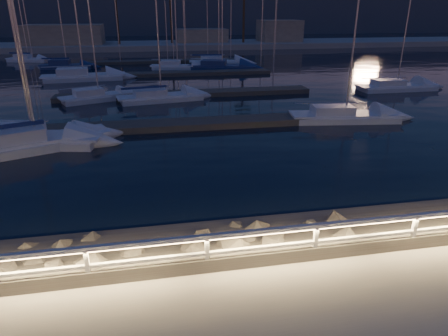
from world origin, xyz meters
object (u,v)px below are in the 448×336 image
Objects in this scene: sailboat_a at (33,141)px; sailboat_b at (30,137)px; sailboat_e at (97,96)px; sailboat_j at (82,76)px; sailboat_i at (66,65)px; sailboat_n at (176,66)px; sailboat_m at (27,59)px; guard_rail at (278,237)px; sailboat_g at (159,96)px; sailboat_l at (220,66)px; sailboat_k at (217,62)px; sailboat_h at (395,86)px; sailboat_c at (343,115)px.

sailboat_b is (-0.38, 0.93, -0.02)m from sailboat_a.
sailboat_j is (-2.69, 11.03, 0.07)m from sailboat_e.
sailboat_n is (13.89, -3.13, -0.02)m from sailboat_i.
guard_rail is at bearing -52.81° from sailboat_m.
sailboat_g is (7.49, 10.26, -0.04)m from sailboat_b.
sailboat_l is 5.64m from sailboat_n.
sailboat_l reaches higher than sailboat_k.
sailboat_j is 1.02× the size of sailboat_l.
sailboat_h is 26.33m from sailboat_n.
sailboat_h is at bearing -26.19° from sailboat_j.
sailboat_k is at bearing -0.62° from sailboat_m.
sailboat_c is 14.80m from sailboat_g.
sailboat_h is 0.89× the size of sailboat_j.
sailboat_c is at bearing 16.61° from sailboat_b.
guard_rail is at bearing -76.88° from sailboat_a.
sailboat_j is at bearing -67.23° from sailboat_i.
sailboat_g is at bearing 65.85° from sailboat_b.
sailboat_c is at bearing -35.79° from sailboat_m.
sailboat_k is at bearing 4.87° from sailboat_i.
sailboat_h is 1.12× the size of sailboat_n.
sailboat_g is 19.48m from sailboat_l.
sailboat_a reaches higher than sailboat_e.
sailboat_c is 0.88× the size of sailboat_l.
sailboat_i is (-3.94, 33.23, -0.04)m from sailboat_a.
sailboat_l reaches higher than sailboat_a.
sailboat_l is at bearing 105.50° from sailboat_c.
sailboat_m is (-10.04, 18.62, -0.07)m from sailboat_j.
sailboat_a is 1.23× the size of sailboat_m.
sailboat_b is at bearing -100.47° from sailboat_l.
guard_rail is 48.30m from sailboat_i.
guard_rail is 3.38× the size of sailboat_b.
sailboat_k is at bearing 39.25° from sailboat_n.
sailboat_h is at bearing -28.60° from sailboat_i.
sailboat_n is (-9.14, 27.59, -0.00)m from sailboat_c.
sailboat_h reaches higher than sailboat_n.
sailboat_g is at bearing 35.10° from sailboat_a.
sailboat_i is 0.78× the size of sailboat_j.
sailboat_h is at bearing -0.18° from sailboat_a.
sailboat_l is (-3.65, 26.29, 0.02)m from sailboat_c.
sailboat_j is at bearing 105.43° from guard_rail.
sailboat_k reaches higher than sailboat_c.
sailboat_k is 6.75m from sailboat_n.
sailboat_h is at bearing -33.82° from sailboat_n.
sailboat_g is 0.85× the size of sailboat_l.
sailboat_c is at bearing -45.93° from sailboat_g.
sailboat_h is 39.22m from sailboat_i.
sailboat_a reaches higher than sailboat_g.
sailboat_l is (19.38, -4.43, -0.00)m from sailboat_i.
sailboat_n reaches higher than guard_rail.
sailboat_j reaches higher than sailboat_c.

